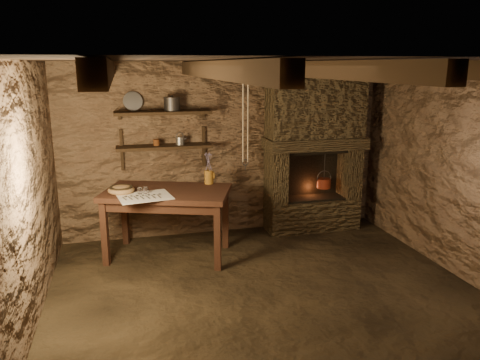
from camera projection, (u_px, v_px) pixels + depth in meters
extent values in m
plane|color=black|center=(266.00, 293.00, 4.96)|extent=(4.50, 4.50, 0.00)
cube|color=#4D3524|center=(225.00, 149.00, 6.56)|extent=(4.50, 0.04, 2.40)
cube|color=#4D3524|center=(368.00, 264.00, 2.79)|extent=(4.50, 0.04, 2.40)
cube|color=#4D3524|center=(25.00, 199.00, 4.14)|extent=(0.04, 4.00, 2.40)
cube|color=#4D3524|center=(460.00, 171.00, 5.21)|extent=(0.04, 4.00, 2.40)
cube|color=black|center=(269.00, 60.00, 4.39)|extent=(4.50, 4.00, 0.04)
cube|color=black|center=(104.00, 70.00, 4.05)|extent=(0.14, 3.95, 0.16)
cube|color=black|center=(217.00, 70.00, 4.29)|extent=(0.14, 3.95, 0.16)
cube|color=black|center=(318.00, 70.00, 4.53)|extent=(0.14, 3.95, 0.16)
cube|color=black|center=(409.00, 69.00, 4.77)|extent=(0.14, 3.95, 0.16)
cube|color=black|center=(164.00, 147.00, 6.18)|extent=(1.25, 0.30, 0.04)
cube|color=black|center=(163.00, 113.00, 6.07)|extent=(1.25, 0.30, 0.04)
cube|color=#3A2E1D|center=(312.00, 214.00, 6.87)|extent=(1.35, 0.45, 0.45)
cube|color=#3A2E1D|center=(276.00, 176.00, 6.59)|extent=(0.23, 0.45, 0.75)
cube|color=#3A2E1D|center=(349.00, 172.00, 6.86)|extent=(0.23, 0.45, 0.75)
cube|color=#3A2E1D|center=(315.00, 143.00, 6.59)|extent=(1.43, 0.51, 0.16)
cube|color=#3A2E1D|center=(316.00, 104.00, 6.48)|extent=(1.35, 0.45, 0.94)
cube|color=black|center=(308.00, 171.00, 6.91)|extent=(0.90, 0.06, 0.75)
cube|color=black|center=(167.00, 193.00, 5.73)|extent=(1.71, 1.32, 0.06)
cube|color=black|center=(167.00, 200.00, 5.76)|extent=(1.54, 1.16, 0.11)
cube|color=white|center=(145.00, 197.00, 5.43)|extent=(0.66, 0.57, 0.01)
cylinder|color=#96611D|center=(209.00, 177.00, 6.02)|extent=(0.14, 0.14, 0.18)
torus|color=#96611D|center=(214.00, 175.00, 6.03)|extent=(0.02, 0.10, 0.10)
ellipsoid|color=olive|center=(121.00, 190.00, 5.59)|extent=(0.42, 0.42, 0.11)
cylinder|color=#2D2A28|center=(172.00, 105.00, 6.08)|extent=(0.24, 0.24, 0.16)
cylinder|color=#A9AAA4|center=(133.00, 101.00, 6.04)|extent=(0.26, 0.13, 0.25)
cylinder|color=#5A2B12|center=(156.00, 143.00, 6.14)|extent=(0.09, 0.09, 0.08)
cylinder|color=maroon|center=(324.00, 183.00, 6.75)|extent=(0.22, 0.22, 0.14)
torus|color=#2D2A28|center=(324.00, 178.00, 6.73)|extent=(0.22, 0.01, 0.22)
cylinder|color=#2D2A28|center=(325.00, 166.00, 6.69)|extent=(0.01, 0.01, 0.44)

